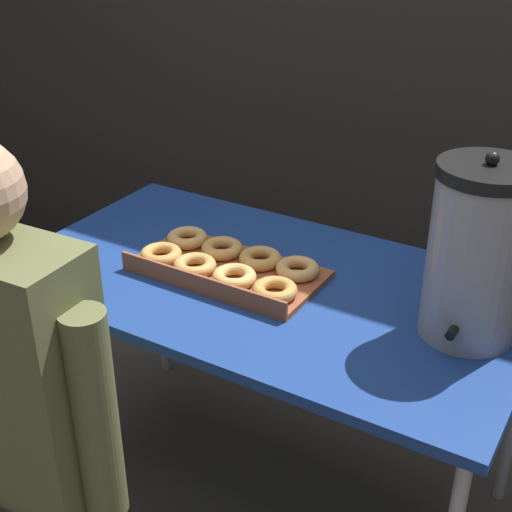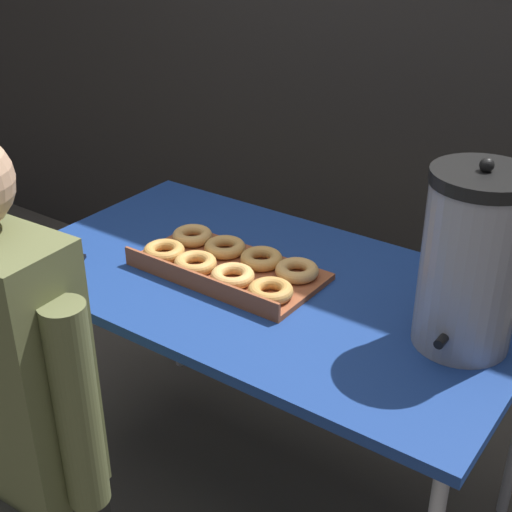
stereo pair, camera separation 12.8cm
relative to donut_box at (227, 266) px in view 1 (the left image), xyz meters
name	(u,v)px [view 1 (the left image)]	position (x,y,z in m)	size (l,w,h in m)	color
ground_plane	(265,486)	(0.10, 0.02, -0.75)	(12.00, 12.00, 0.00)	#4C473F
folding_table	(266,295)	(0.10, 0.02, -0.07)	(1.34, 0.75, 0.73)	navy
donut_box	(227,266)	(0.00, 0.00, 0.00)	(0.50, 0.27, 0.05)	brown
coffee_urn	(477,253)	(0.62, 0.05, 0.18)	(0.22, 0.25, 0.43)	#939399
cell_phone	(60,274)	(-0.37, -0.24, -0.02)	(0.13, 0.16, 0.01)	black
person_seated	(18,430)	(-0.14, -0.61, -0.15)	(0.55, 0.24, 1.25)	#33332D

